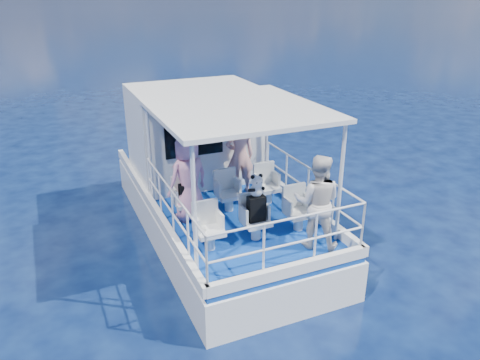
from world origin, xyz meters
The scene contains 20 objects.
ground centered at (0.00, 0.00, 0.00)m, with size 2000.00×2000.00×0.00m, color #071134.
hull centered at (0.00, 1.00, 0.00)m, with size 3.00×7.00×1.60m, color white.
deck centered at (0.00, 1.00, 0.85)m, with size 2.90×6.90×0.10m, color navy.
cabin centered at (0.00, 2.30, 2.00)m, with size 2.85×2.00×2.20m, color white.
canopy centered at (0.00, -0.20, 3.14)m, with size 3.00×3.20×0.08m, color white.
canopy_posts centered at (0.00, -0.25, 2.00)m, with size 2.77×2.97×2.20m.
railings centered at (0.00, -0.58, 1.40)m, with size 2.84×3.59×1.00m, color white, non-canonical shape.
seat_port_fwd centered at (-0.90, 0.20, 1.09)m, with size 0.48×0.46×0.38m, color silver.
seat_center_fwd centered at (0.00, 0.20, 1.09)m, with size 0.48×0.46×0.38m, color silver.
seat_stbd_fwd centered at (0.90, 0.20, 1.09)m, with size 0.48×0.46×0.38m, color silver.
seat_port_aft centered at (-0.90, -1.10, 1.09)m, with size 0.48×0.46×0.38m, color silver.
seat_center_aft centered at (0.00, -1.10, 1.09)m, with size 0.48×0.46×0.38m, color silver.
seat_stbd_aft centered at (0.90, -1.10, 1.09)m, with size 0.48×0.46×0.38m, color silver.
passenger_port_fwd centered at (-0.86, 0.17, 1.77)m, with size 0.65×0.46×1.73m, color pink.
passenger_stbd_fwd centered at (0.59, 0.99, 1.76)m, with size 0.63×0.41×1.72m, color pink.
passenger_stbd_aft centered at (0.87, -1.73, 1.76)m, with size 0.83×0.65×1.72m, color silver.
backpack_port centered at (-0.92, 0.14, 1.47)m, with size 0.30×0.17×0.39m, color black.
backpack_center centered at (0.00, -1.11, 1.52)m, with size 0.32×0.18×0.48m, color black.
compact_camera centered at (-0.91, 0.14, 1.70)m, with size 0.10×0.06×0.06m, color black.
panda centered at (0.01, -1.09, 1.96)m, with size 0.27×0.22×0.41m, color white, non-canonical shape.
Camera 1 is at (-3.31, -7.92, 5.21)m, focal length 35.00 mm.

